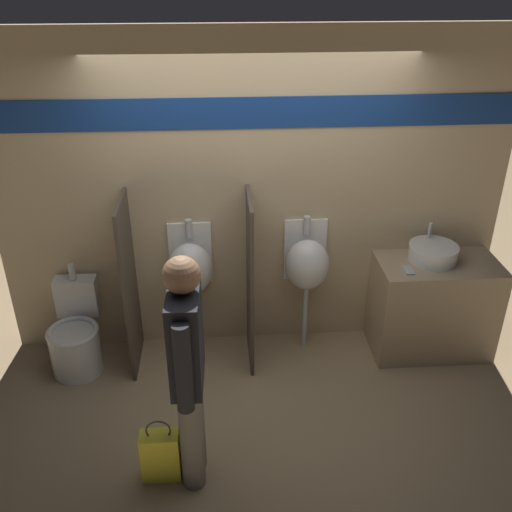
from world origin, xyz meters
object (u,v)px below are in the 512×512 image
(sink_basin, at_px, (433,253))
(person_in_vest, at_px, (188,366))
(urinal_near_counter, at_px, (190,268))
(toilet, at_px, (76,338))
(urinal_far, at_px, (307,264))
(cell_phone, at_px, (408,270))
(shopping_bag, at_px, (161,455))

(sink_basin, relative_size, person_in_vest, 0.24)
(urinal_near_counter, distance_m, person_in_vest, 1.40)
(urinal_near_counter, bearing_deg, toilet, -169.71)
(urinal_near_counter, xyz_separation_m, toilet, (-0.98, -0.18, -0.53))
(urinal_far, bearing_deg, toilet, -174.81)
(urinal_far, bearing_deg, sink_basin, -3.97)
(sink_basin, relative_size, cell_phone, 2.90)
(cell_phone, bearing_deg, urinal_far, 163.14)
(urinal_far, xyz_separation_m, shopping_bag, (-1.16, -1.40, -0.63))
(cell_phone, height_order, person_in_vest, person_in_vest)
(sink_basin, distance_m, urinal_near_counter, 2.03)
(cell_phone, distance_m, person_in_vest, 2.08)
(urinal_far, distance_m, shopping_bag, 1.93)
(person_in_vest, distance_m, shopping_bag, 0.76)
(cell_phone, height_order, shopping_bag, cell_phone)
(urinal_near_counter, relative_size, toilet, 1.39)
(sink_basin, distance_m, person_in_vest, 2.39)
(shopping_bag, bearing_deg, urinal_far, 50.35)
(person_in_vest, xyz_separation_m, shopping_bag, (-0.22, -0.01, -0.73))
(toilet, distance_m, person_in_vest, 1.71)
(sink_basin, xyz_separation_m, shopping_bag, (-2.21, -1.33, -0.74))
(cell_phone, distance_m, urinal_far, 0.83)
(sink_basin, bearing_deg, shopping_bag, -148.91)
(urinal_far, bearing_deg, person_in_vest, -124.05)
(urinal_far, height_order, toilet, urinal_far)
(toilet, distance_m, shopping_bag, 1.46)
(cell_phone, bearing_deg, shopping_bag, -149.23)
(sink_basin, bearing_deg, cell_phone, -146.56)
(cell_phone, xyz_separation_m, urinal_far, (-0.79, 0.24, -0.05))
(urinal_near_counter, xyz_separation_m, urinal_far, (0.98, 0.00, 0.00))
(shopping_bag, bearing_deg, cell_phone, 30.77)
(urinal_near_counter, height_order, toilet, urinal_near_counter)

